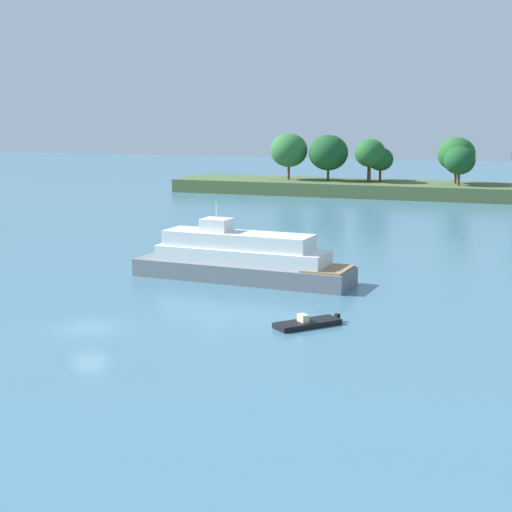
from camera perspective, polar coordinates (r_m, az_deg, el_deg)
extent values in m
plane|color=teal|center=(53.61, -12.12, -5.16)|extent=(400.00, 400.00, 0.00)
cube|color=#4C6038|center=(138.86, 7.97, 4.92)|extent=(68.15, 14.15, 2.31)
cylinder|color=#513823|center=(141.92, 2.40, 6.12)|extent=(0.44, 0.44, 2.59)
ellipsoid|color=#2D6B33|center=(141.68, 2.41, 7.73)|extent=(6.71, 6.71, 6.04)
cylinder|color=#513823|center=(139.75, 5.28, 5.94)|extent=(0.44, 0.44, 2.19)
ellipsoid|color=#194C23|center=(139.51, 5.31, 7.52)|extent=(6.94, 6.94, 6.25)
cylinder|color=#513823|center=(142.05, 8.21, 6.03)|extent=(0.44, 0.44, 2.60)
ellipsoid|color=#194C23|center=(141.86, 8.24, 7.29)|extent=(4.54, 4.54, 4.09)
cylinder|color=#513823|center=(137.48, 8.29, 5.96)|extent=(0.44, 0.44, 2.94)
ellipsoid|color=#235B28|center=(137.26, 8.33, 7.46)|extent=(5.35, 5.35, 4.81)
cylinder|color=#513823|center=(138.55, 9.05, 5.81)|extent=(0.44, 0.44, 2.17)
ellipsoid|color=#194C23|center=(138.36, 9.08, 6.99)|extent=(4.42, 4.42, 3.98)
cylinder|color=#513823|center=(138.20, 14.35, 5.67)|extent=(0.44, 0.44, 2.46)
ellipsoid|color=#235B28|center=(137.96, 14.43, 7.22)|extent=(6.34, 6.34, 5.71)
cylinder|color=#513823|center=(134.34, 14.57, 5.45)|extent=(0.44, 0.44, 2.07)
ellipsoid|color=#194C23|center=(134.12, 14.64, 6.77)|extent=(5.17, 5.17, 4.65)
cube|color=black|center=(52.88, 3.77, -4.95)|extent=(4.23, 4.53, 0.37)
cube|color=beige|center=(52.59, 3.46, -4.54)|extent=(0.93, 0.90, 0.50)
cube|color=black|center=(54.20, 5.96, -4.50)|extent=(0.43, 0.42, 0.56)
cube|color=slate|center=(67.09, -1.02, -1.13)|extent=(19.48, 5.89, 1.52)
cube|color=white|center=(66.82, -1.02, 0.06)|extent=(15.22, 4.92, 1.30)
cube|color=white|center=(66.76, -1.34, 1.18)|extent=(13.26, 4.24, 1.30)
cube|color=white|center=(67.43, -2.89, 2.29)|extent=(2.53, 2.24, 1.10)
cube|color=#937551|center=(64.20, 5.25, -0.93)|extent=(3.73, 4.40, 0.16)
cylinder|color=silver|center=(67.27, -2.90, 3.35)|extent=(0.10, 0.10, 1.40)
cube|color=slate|center=(80.60, 2.98, 0.46)|extent=(4.62, 3.51, 0.53)
cube|color=white|center=(80.25, 3.15, 0.78)|extent=(0.72, 0.74, 0.50)
cube|color=black|center=(82.51, 1.82, 0.71)|extent=(0.41, 0.42, 0.56)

